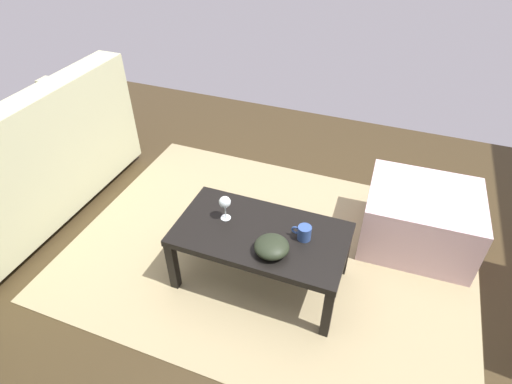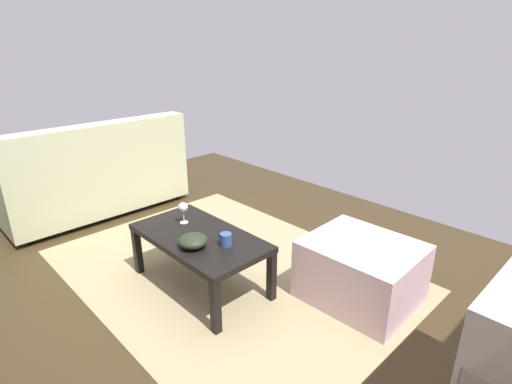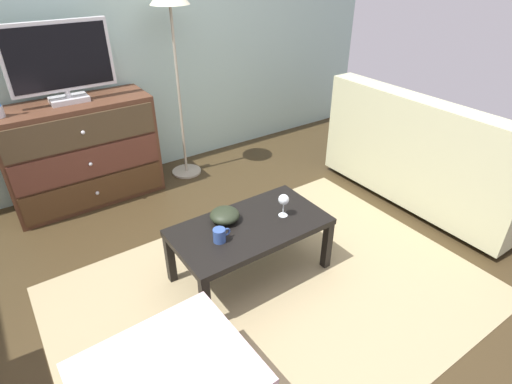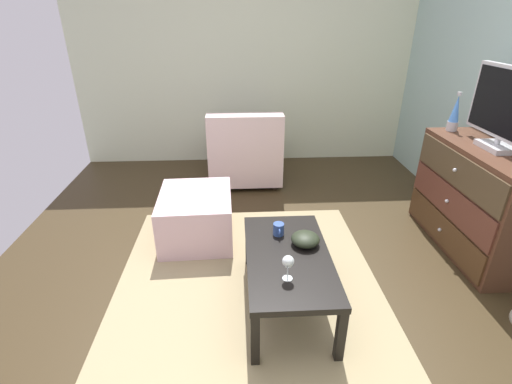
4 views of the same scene
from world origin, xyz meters
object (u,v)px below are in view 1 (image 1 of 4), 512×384
at_px(wine_glass, 225,203).
at_px(mug, 304,233).
at_px(bowl_decorative, 272,247).
at_px(couch_large, 21,169).
at_px(coffee_table, 261,238).
at_px(ottoman, 420,219).

distance_m(wine_glass, mug, 0.48).
height_order(mug, bowl_decorative, same).
relative_size(mug, couch_large, 0.07).
distance_m(coffee_table, ottoman, 1.10).
height_order(coffee_table, mug, mug).
height_order(wine_glass, couch_large, couch_large).
height_order(wine_glass, bowl_decorative, wine_glass).
distance_m(bowl_decorative, ottoman, 1.12).
bearing_deg(mug, ottoman, -134.58).
bearing_deg(mug, wine_glass, -0.06).
bearing_deg(mug, coffee_table, 8.71).
bearing_deg(coffee_table, mug, -171.29).
bearing_deg(bowl_decorative, couch_large, -4.90).
height_order(coffee_table, wine_glass, wine_glass).
xyz_separation_m(couch_large, ottoman, (-2.67, -0.63, -0.15)).
relative_size(coffee_table, wine_glass, 6.27).
relative_size(coffee_table, mug, 8.64).
height_order(coffee_table, ottoman, ottoman).
bearing_deg(wine_glass, couch_large, -0.02).
xyz_separation_m(mug, ottoman, (-0.63, -0.64, -0.23)).
bearing_deg(bowl_decorative, ottoman, -133.47).
bearing_deg(couch_large, ottoman, -166.65).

